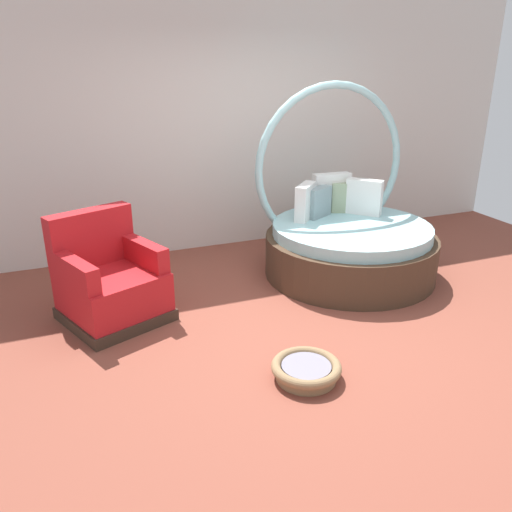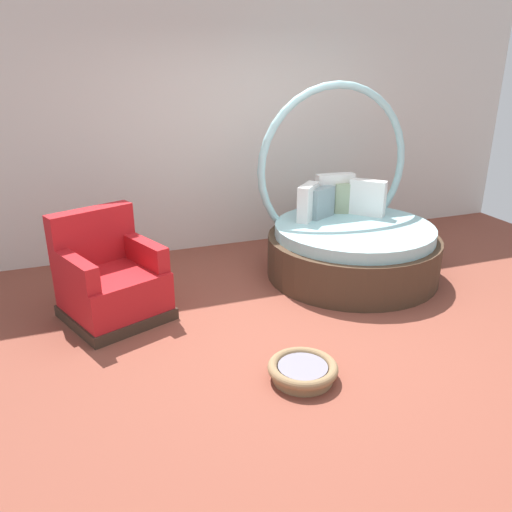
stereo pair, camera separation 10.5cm
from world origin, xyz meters
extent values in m
cube|color=brown|center=(0.00, 0.00, -0.01)|extent=(8.00, 8.00, 0.02)
cube|color=silver|center=(0.00, 2.34, 1.54)|extent=(8.00, 0.12, 3.08)
cylinder|color=#473323|center=(0.96, 0.88, 0.22)|extent=(1.79, 1.79, 0.44)
cylinder|color=#9ED1D6|center=(0.96, 0.88, 0.50)|extent=(1.65, 1.65, 0.12)
torus|color=#9ED1D6|center=(0.96, 1.38, 1.07)|extent=(1.78, 0.08, 1.78)
cube|color=white|center=(1.27, 1.16, 0.75)|extent=(0.35, 0.37, 0.39)
cube|color=#93A37F|center=(1.14, 1.31, 0.72)|extent=(0.35, 0.24, 0.33)
cube|color=white|center=(1.00, 1.41, 0.77)|extent=(0.43, 0.15, 0.43)
cube|color=gray|center=(0.77, 1.26, 0.72)|extent=(0.34, 0.26, 0.32)
cube|color=white|center=(0.60, 1.24, 0.75)|extent=(0.35, 0.35, 0.38)
cube|color=#38281E|center=(-1.50, 0.77, 0.05)|extent=(1.04, 1.04, 0.10)
cube|color=red|center=(-1.50, 0.77, 0.27)|extent=(0.99, 0.99, 0.34)
cube|color=red|center=(-1.62, 1.05, 0.69)|extent=(0.76, 0.43, 0.50)
cube|color=red|center=(-1.80, 0.65, 0.55)|extent=(0.37, 0.68, 0.22)
cube|color=red|center=(-1.20, 0.89, 0.55)|extent=(0.37, 0.68, 0.22)
cylinder|color=#8E704C|center=(-0.34, -0.67, 0.03)|extent=(0.44, 0.44, 0.06)
torus|color=#8E704C|center=(-0.34, -0.67, 0.10)|extent=(0.51, 0.51, 0.07)
cylinder|color=gray|center=(-0.34, -0.67, 0.08)|extent=(0.36, 0.36, 0.05)
camera|label=1|loc=(-1.84, -3.47, 2.18)|focal=36.01mm
camera|label=2|loc=(-1.74, -3.51, 2.18)|focal=36.01mm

